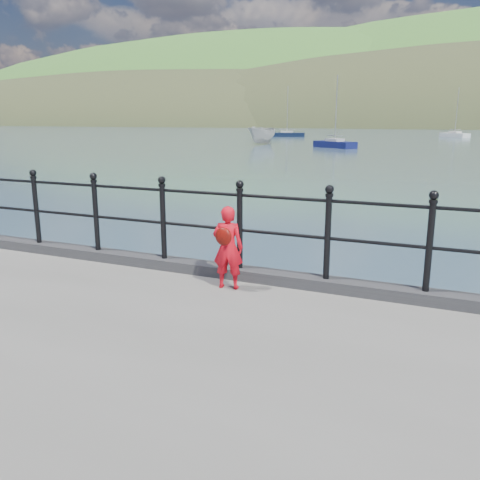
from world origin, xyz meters
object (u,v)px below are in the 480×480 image
at_px(launch_white, 262,135).
at_px(sailboat_left, 287,135).
at_px(sailboat_deep, 455,135).
at_px(railing, 200,216).
at_px(sailboat_port, 335,145).
at_px(child, 228,247).

distance_m(launch_white, sailboat_left, 26.91).
bearing_deg(sailboat_deep, railing, -44.04).
relative_size(railing, sailboat_port, 2.33).
bearing_deg(railing, child, -35.03).
distance_m(child, sailboat_port, 50.88).
bearing_deg(sailboat_left, launch_white, -93.23).
bearing_deg(launch_white, child, -64.06).
height_order(sailboat_deep, sailboat_left, sailboat_left).
distance_m(launch_white, sailboat_port, 10.40).
xyz_separation_m(child, sailboat_deep, (0.80, 88.58, -1.20)).
relative_size(child, sailboat_port, 0.14).
bearing_deg(railing, sailboat_deep, 89.07).
bearing_deg(railing, sailboat_port, 101.20).
height_order(railing, sailboat_left, sailboat_left).
distance_m(launch_white, sailboat_deep, 41.11).
relative_size(railing, child, 16.90).
distance_m(sailboat_port, sailboat_left, 33.51).
xyz_separation_m(launch_white, sailboat_left, (-5.64, 26.30, -0.76)).
xyz_separation_m(launch_white, sailboat_deep, (20.98, 35.34, -0.75)).
xyz_separation_m(railing, sailboat_port, (-9.77, 49.35, -1.48)).
height_order(railing, child, railing).
xyz_separation_m(sailboat_port, sailboat_left, (-15.42, 29.76, -0.00)).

